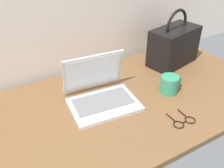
# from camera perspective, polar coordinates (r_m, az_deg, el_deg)

# --- Properties ---
(desk) EXTENTS (1.60, 0.76, 0.03)m
(desk) POSITION_cam_1_polar(r_m,az_deg,el_deg) (1.20, 1.46, -4.97)
(desk) COLOR brown
(desk) RESTS_ON ground
(laptop) EXTENTS (0.33, 0.30, 0.21)m
(laptop) POSITION_cam_1_polar(r_m,az_deg,el_deg) (1.17, -2.71, -2.11)
(laptop) COLOR silver
(laptop) RESTS_ON desk
(coffee_mug) EXTENTS (0.13, 0.09, 0.09)m
(coffee_mug) POSITION_cam_1_polar(r_m,az_deg,el_deg) (1.27, 13.12, -0.02)
(coffee_mug) COLOR #338C66
(coffee_mug) RESTS_ON desk
(eyeglasses) EXTENTS (0.11, 0.11, 0.01)m
(eyeglasses) POSITION_cam_1_polar(r_m,az_deg,el_deg) (1.12, 16.15, -8.30)
(eyeglasses) COLOR black
(eyeglasses) RESTS_ON desk
(handbag) EXTENTS (0.33, 0.22, 0.33)m
(handbag) POSITION_cam_1_polar(r_m,az_deg,el_deg) (1.52, 13.97, 8.62)
(handbag) COLOR black
(handbag) RESTS_ON desk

